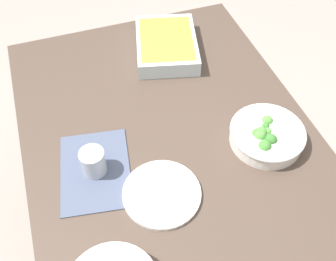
{
  "coord_description": "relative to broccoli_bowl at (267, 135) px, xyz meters",
  "views": [
    {
      "loc": [
        -0.75,
        0.26,
        1.7
      ],
      "look_at": [
        0.0,
        0.0,
        0.74
      ],
      "focal_mm": 42.26,
      "sensor_mm": 36.0,
      "label": 1
    }
  ],
  "objects": [
    {
      "name": "ground_plane",
      "position": [
        0.14,
        0.27,
        -0.77
      ],
      "size": [
        6.0,
        6.0,
        0.0
      ],
      "primitive_type": "plane",
      "color": "#9E9389"
    },
    {
      "name": "dining_table",
      "position": [
        0.14,
        0.27,
        -0.12
      ],
      "size": [
        1.2,
        0.9,
        0.74
      ],
      "color": "#4C3D33",
      "rests_on": "ground_plane"
    },
    {
      "name": "placemat",
      "position": [
        0.06,
        0.52,
        -0.03
      ],
      "size": [
        0.31,
        0.24,
        0.0
      ],
      "primitive_type": "cube",
      "rotation": [
        0.0,
        0.0,
        -0.16
      ],
      "color": "#4C5670",
      "rests_on": "dining_table"
    },
    {
      "name": "broccoli_bowl",
      "position": [
        0.0,
        0.0,
        0.0
      ],
      "size": [
        0.23,
        0.23,
        0.07
      ],
      "color": "white",
      "rests_on": "dining_table"
    },
    {
      "name": "baking_dish",
      "position": [
        0.51,
        0.15,
        0.0
      ],
      "size": [
        0.34,
        0.29,
        0.06
      ],
      "color": "silver",
      "rests_on": "dining_table"
    },
    {
      "name": "drink_cup",
      "position": [
        0.06,
        0.52,
        0.01
      ],
      "size": [
        0.07,
        0.07,
        0.08
      ],
      "color": "#B2BCC6",
      "rests_on": "dining_table"
    },
    {
      "name": "side_plate",
      "position": [
        -0.08,
        0.36,
        -0.02
      ],
      "size": [
        0.22,
        0.22,
        0.01
      ],
      "primitive_type": "cylinder",
      "color": "white",
      "rests_on": "dining_table"
    },
    {
      "name": "spoon_by_broccoli",
      "position": [
        -0.03,
        0.03,
        -0.03
      ],
      "size": [
        0.13,
        0.15,
        0.01
      ],
      "color": "silver",
      "rests_on": "dining_table"
    }
  ]
}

